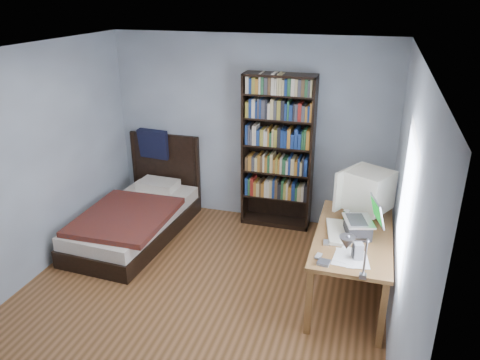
% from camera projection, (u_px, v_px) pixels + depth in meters
% --- Properties ---
extents(room, '(4.20, 4.24, 2.50)m').
position_uv_depth(room, '(194.00, 190.00, 4.39)').
color(room, brown).
rests_on(room, ground).
extents(desk, '(0.75, 1.50, 0.73)m').
position_uv_depth(desk, '(354.00, 242.00, 5.16)').
color(desk, brown).
rests_on(desk, floor).
extents(crt_monitor, '(0.63, 0.57, 0.52)m').
position_uv_depth(crt_monitor, '(366.00, 190.00, 4.96)').
color(crt_monitor, beige).
rests_on(crt_monitor, desk).
extents(laptop, '(0.42, 0.40, 0.42)m').
position_uv_depth(laptop, '(360.00, 226.00, 4.60)').
color(laptop, '#2D2D30').
rests_on(laptop, desk).
extents(desk_lamp, '(0.24, 0.52, 0.62)m').
position_uv_depth(desk_lamp, '(350.00, 246.00, 3.48)').
color(desk_lamp, '#99999E').
rests_on(desk_lamp, desk).
extents(keyboard, '(0.29, 0.54, 0.05)m').
position_uv_depth(keyboard, '(338.00, 232.00, 4.68)').
color(keyboard, beige).
rests_on(keyboard, desk).
extents(speaker, '(0.10, 0.10, 0.16)m').
position_uv_depth(speaker, '(358.00, 251.00, 4.22)').
color(speaker, gray).
rests_on(speaker, desk).
extents(soda_can, '(0.07, 0.07, 0.12)m').
position_uv_depth(soda_can, '(346.00, 216.00, 4.92)').
color(soda_can, '#073718').
rests_on(soda_can, desk).
extents(mouse, '(0.06, 0.11, 0.04)m').
position_uv_depth(mouse, '(354.00, 221.00, 4.91)').
color(mouse, silver).
rests_on(mouse, desk).
extents(phone_silver, '(0.06, 0.11, 0.02)m').
position_uv_depth(phone_silver, '(326.00, 243.00, 4.50)').
color(phone_silver, silver).
rests_on(phone_silver, desk).
extents(phone_grey, '(0.06, 0.10, 0.02)m').
position_uv_depth(phone_grey, '(318.00, 256.00, 4.28)').
color(phone_grey, gray).
rests_on(phone_grey, desk).
extents(external_drive, '(0.12, 0.12, 0.02)m').
position_uv_depth(external_drive, '(324.00, 263.00, 4.17)').
color(external_drive, gray).
rests_on(external_drive, desk).
extents(bookshelf, '(0.92, 0.30, 2.05)m').
position_uv_depth(bookshelf, '(278.00, 153.00, 6.09)').
color(bookshelf, black).
rests_on(bookshelf, floor).
extents(bed, '(1.11, 2.10, 1.16)m').
position_uv_depth(bed, '(137.00, 216.00, 6.11)').
color(bed, black).
rests_on(bed, floor).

